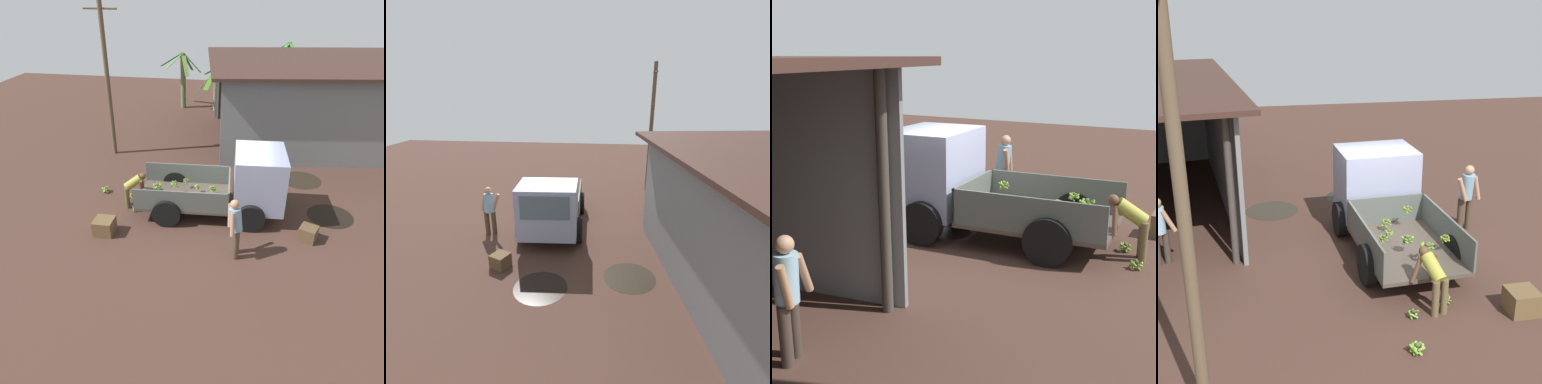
% 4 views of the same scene
% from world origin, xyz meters
% --- Properties ---
extents(ground, '(36.00, 36.00, 0.00)m').
position_xyz_m(ground, '(0.00, 0.00, 0.00)').
color(ground, '#432C23').
extents(mud_patch_0, '(1.46, 1.46, 0.01)m').
position_xyz_m(mud_patch_0, '(2.60, 2.53, 0.00)').
color(mud_patch_0, black).
rests_on(mud_patch_0, ground).
extents(mud_patch_1, '(1.44, 1.44, 0.01)m').
position_xyz_m(mud_patch_1, '(3.31, 0.15, 0.00)').
color(mud_patch_1, black).
rests_on(mud_patch_1, ground).
extents(mud_patch_2, '(0.81, 0.81, 0.01)m').
position_xyz_m(mud_patch_2, '(0.50, 0.01, 0.00)').
color(mud_patch_2, black).
rests_on(mud_patch_2, ground).
extents(cargo_truck, '(4.60, 2.41, 2.12)m').
position_xyz_m(cargo_truck, '(0.55, -0.10, 1.11)').
color(cargo_truck, '#4C4138').
rests_on(cargo_truck, ground).
extents(warehouse_shed, '(10.70, 8.47, 3.57)m').
position_xyz_m(warehouse_shed, '(3.91, 7.04, 2.60)').
color(warehouse_shed, slate).
rests_on(warehouse_shed, ground).
extents(utility_pole, '(1.29, 0.18, 6.12)m').
position_xyz_m(utility_pole, '(-5.18, 3.80, 3.14)').
color(utility_pole, brown).
rests_on(utility_pole, ground).
extents(banana_palm_2, '(2.42, 2.59, 3.29)m').
position_xyz_m(banana_palm_2, '(2.42, 14.44, 1.81)').
color(banana_palm_2, '#5B7147').
rests_on(banana_palm_2, ground).
extents(banana_palm_3, '(2.55, 1.86, 3.08)m').
position_xyz_m(banana_palm_3, '(-3.53, 10.85, 1.63)').
color(banana_palm_3, '#606E47').
rests_on(banana_palm_3, ground).
extents(banana_palm_4, '(2.30, 2.75, 2.38)m').
position_xyz_m(banana_palm_4, '(-1.60, 10.60, 1.32)').
color(banana_palm_4, '#637E4A').
rests_on(banana_palm_4, ground).
extents(person_foreground_visitor, '(0.46, 0.71, 1.75)m').
position_xyz_m(person_foreground_visitor, '(0.40, -2.31, 0.97)').
color(person_foreground_visitor, '#483827').
rests_on(person_foreground_visitor, ground).
extents(person_worker_loading, '(0.75, 0.67, 1.19)m').
position_xyz_m(person_worker_loading, '(-3.03, -0.28, 0.71)').
color(person_worker_loading, brown).
rests_on(person_worker_loading, ground).
extents(person_bystander_near_shed, '(0.42, 0.68, 1.60)m').
position_xyz_m(person_bystander_near_shed, '(-0.20, 5.06, 0.89)').
color(person_bystander_near_shed, '#3B2F28').
rests_on(person_bystander_near_shed, ground).
extents(banana_bunch_on_ground_0, '(0.23, 0.24, 0.17)m').
position_xyz_m(banana_bunch_on_ground_0, '(-3.25, 0.17, 0.10)').
color(banana_bunch_on_ground_0, '#443D2C').
rests_on(banana_bunch_on_ground_0, ground).
extents(banana_bunch_on_ground_1, '(0.29, 0.30, 0.22)m').
position_xyz_m(banana_bunch_on_ground_1, '(-4.30, 0.41, 0.12)').
color(banana_bunch_on_ground_1, brown).
rests_on(banana_bunch_on_ground_1, ground).
extents(banana_bunch_on_ground_2, '(0.23, 0.23, 0.18)m').
position_xyz_m(banana_bunch_on_ground_2, '(-2.90, -0.61, 0.10)').
color(banana_bunch_on_ground_2, brown).
rests_on(banana_bunch_on_ground_2, ground).
extents(wooden_crate_0, '(0.58, 0.58, 0.46)m').
position_xyz_m(wooden_crate_0, '(-3.43, -1.92, 0.23)').
color(wooden_crate_0, brown).
rests_on(wooden_crate_0, ground).
extents(wooden_crate_1, '(0.62, 0.62, 0.42)m').
position_xyz_m(wooden_crate_1, '(2.47, -1.24, 0.21)').
color(wooden_crate_1, brown).
rests_on(wooden_crate_1, ground).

